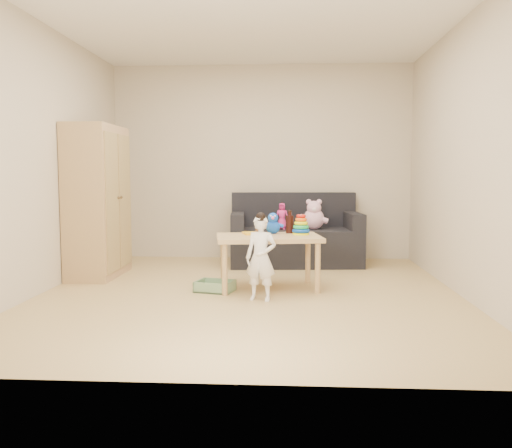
# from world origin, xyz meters

# --- Properties ---
(room) EXTENTS (4.50, 4.50, 4.50)m
(room) POSITION_xyz_m (0.00, 0.00, 1.30)
(room) COLOR tan
(room) RESTS_ON ground
(wardrobe) EXTENTS (0.47, 0.93, 1.68)m
(wardrobe) POSITION_xyz_m (-1.76, 0.81, 0.84)
(wardrobe) COLOR tan
(wardrobe) RESTS_ON ground
(sofa) EXTENTS (1.68, 0.94, 0.46)m
(sofa) POSITION_xyz_m (0.46, 1.72, 0.23)
(sofa) COLOR black
(sofa) RESTS_ON ground
(play_table) EXTENTS (1.10, 0.79, 0.54)m
(play_table) POSITION_xyz_m (0.18, 0.23, 0.27)
(play_table) COLOR tan
(play_table) RESTS_ON ground
(storage_bin) EXTENTS (0.41, 0.35, 0.11)m
(storage_bin) POSITION_xyz_m (-0.34, 0.08, 0.05)
(storage_bin) COLOR gray
(storage_bin) RESTS_ON ground
(toddler) EXTENTS (0.32, 0.25, 0.76)m
(toddler) POSITION_xyz_m (0.12, -0.26, 0.38)
(toddler) COLOR white
(toddler) RESTS_ON ground
(pink_bear) EXTENTS (0.32, 0.29, 0.32)m
(pink_bear) POSITION_xyz_m (0.69, 1.68, 0.62)
(pink_bear) COLOR #FFBBDF
(pink_bear) RESTS_ON sofa
(doll) EXTENTS (0.18, 0.14, 0.32)m
(doll) POSITION_xyz_m (0.29, 1.63, 0.62)
(doll) COLOR #EE2C8C
(doll) RESTS_ON sofa
(ring_stacker) EXTENTS (0.18, 0.18, 0.21)m
(ring_stacker) POSITION_xyz_m (0.50, 0.34, 0.62)
(ring_stacker) COLOR #FAFF0D
(ring_stacker) RESTS_ON play_table
(brown_bottle) EXTENTS (0.08, 0.08, 0.24)m
(brown_bottle) POSITION_xyz_m (0.39, 0.47, 0.64)
(brown_bottle) COLOR black
(brown_bottle) RESTS_ON play_table
(blue_plush) EXTENTS (0.18, 0.15, 0.22)m
(blue_plush) POSITION_xyz_m (0.21, 0.42, 0.65)
(blue_plush) COLOR blue
(blue_plush) RESTS_ON play_table
(wooden_figure) EXTENTS (0.05, 0.04, 0.11)m
(wooden_figure) POSITION_xyz_m (0.07, 0.22, 0.59)
(wooden_figure) COLOR brown
(wooden_figure) RESTS_ON play_table
(yellow_book) EXTENTS (0.27, 0.27, 0.02)m
(yellow_book) POSITION_xyz_m (0.03, 0.36, 0.55)
(yellow_book) COLOR yellow
(yellow_book) RESTS_ON play_table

